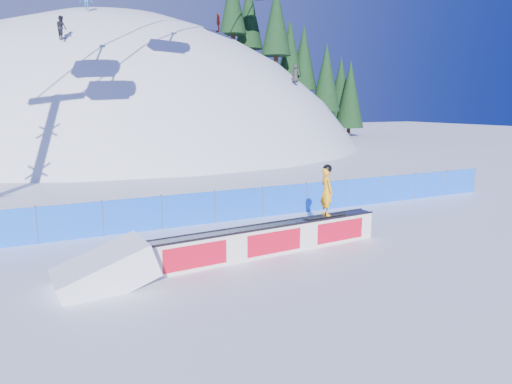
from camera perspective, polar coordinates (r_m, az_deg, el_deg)
name	(u,v)px	position (r m, az deg, el deg)	size (l,w,h in m)	color
ground	(354,245)	(14.85, 12.20, -6.45)	(160.00, 160.00, 0.00)	white
snow_hill	(129,293)	(58.28, -15.56, -12.10)	(64.00, 64.00, 64.00)	white
treeline	(303,62)	(60.39, 5.95, 15.84)	(20.88, 11.92, 21.60)	black
safety_fence	(285,200)	(18.32, 3.59, -0.98)	(22.05, 0.05, 1.30)	blue
rail_box	(270,240)	(13.50, 1.78, -5.97)	(7.61, 1.07, 0.91)	white
snow_ramp	(106,285)	(11.98, -18.27, -11.03)	(2.26, 1.51, 0.85)	white
snowboarder	(327,191)	(14.37, 8.83, 0.14)	(1.58, 0.59, 1.64)	black
distant_skiers	(158,28)	(42.33, -12.13, 19.45)	(20.54, 7.90, 7.76)	black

